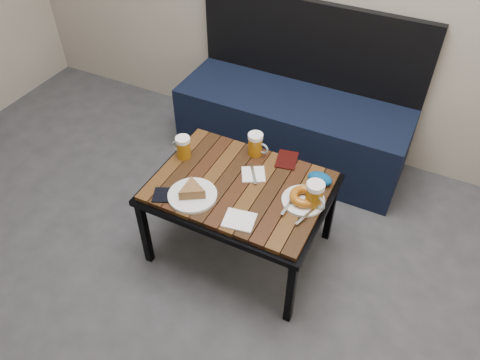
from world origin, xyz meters
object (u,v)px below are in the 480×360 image
at_px(beer_mug_right, 315,195).
at_px(plate_bagel, 303,198).
at_px(cafe_table, 240,191).
at_px(plate_pie, 192,193).
at_px(bench, 293,121).
at_px(passport_burgundy, 287,160).
at_px(beer_mug_left, 183,147).
at_px(knit_pouch, 320,179).
at_px(beer_mug_centre, 256,144).
at_px(passport_navy, 168,195).

bearing_deg(beer_mug_right, plate_bagel, -145.67).
distance_m(cafe_table, plate_pie, 0.24).
height_order(bench, passport_burgundy, bench).
distance_m(beer_mug_left, beer_mug_right, 0.70).
bearing_deg(plate_pie, cafe_table, 46.85).
distance_m(bench, beer_mug_right, 0.96).
bearing_deg(beer_mug_left, cafe_table, 175.14).
distance_m(plate_pie, knit_pouch, 0.60).
relative_size(plate_bagel, passport_burgundy, 1.84).
distance_m(cafe_table, knit_pouch, 0.38).
bearing_deg(beer_mug_left, plate_bagel, -178.24).
distance_m(plate_bagel, knit_pouch, 0.16).
height_order(passport_burgundy, knit_pouch, knit_pouch).
xyz_separation_m(beer_mug_left, plate_bagel, (0.65, -0.03, -0.04)).
relative_size(bench, beer_mug_centre, 11.54).
xyz_separation_m(cafe_table, plate_pie, (-0.16, -0.17, 0.07)).
bearing_deg(bench, cafe_table, -86.65).
xyz_separation_m(cafe_table, knit_pouch, (0.33, 0.18, 0.07)).
bearing_deg(beer_mug_centre, beer_mug_right, -26.17).
xyz_separation_m(bench, plate_bagel, (0.36, -0.82, 0.22)).
relative_size(beer_mug_left, plate_pie, 0.52).
height_order(cafe_table, beer_mug_right, beer_mug_right).
relative_size(beer_mug_centre, plate_bagel, 0.48).
distance_m(passport_burgundy, knit_pouch, 0.22).
height_order(cafe_table, knit_pouch, knit_pouch).
height_order(beer_mug_right, plate_bagel, beer_mug_right).
xyz_separation_m(bench, beer_mug_right, (0.41, -0.82, 0.27)).
xyz_separation_m(passport_navy, passport_burgundy, (0.40, 0.48, 0.00)).
bearing_deg(knit_pouch, passport_navy, -146.46).
bearing_deg(passport_burgundy, cafe_table, -128.33).
xyz_separation_m(beer_mug_left, beer_mug_right, (0.70, -0.03, 0.01)).
xyz_separation_m(beer_mug_centre, plate_pie, (-0.13, -0.41, -0.04)).
height_order(passport_navy, passport_burgundy, same).
bearing_deg(beer_mug_centre, passport_burgundy, 11.02).
distance_m(plate_bagel, passport_burgundy, 0.29).
bearing_deg(beer_mug_centre, plate_pie, -104.93).
distance_m(beer_mug_right, passport_burgundy, 0.33).
distance_m(bench, knit_pouch, 0.80).
bearing_deg(passport_navy, beer_mug_left, 173.33).
bearing_deg(bench, beer_mug_right, -63.77).
relative_size(plate_pie, passport_burgundy, 1.64).
bearing_deg(plate_pie, bench, 83.87).
xyz_separation_m(cafe_table, plate_bagel, (0.31, 0.02, 0.07)).
bearing_deg(plate_pie, knit_pouch, 35.42).
bearing_deg(passport_burgundy, bench, 95.60).
xyz_separation_m(beer_mug_centre, beer_mug_right, (0.39, -0.21, 0.01)).
bearing_deg(bench, passport_burgundy, -72.87).
height_order(beer_mug_centre, plate_bagel, beer_mug_centre).
relative_size(cafe_table, plate_pie, 3.70).
xyz_separation_m(cafe_table, passport_burgundy, (0.13, 0.26, 0.05)).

